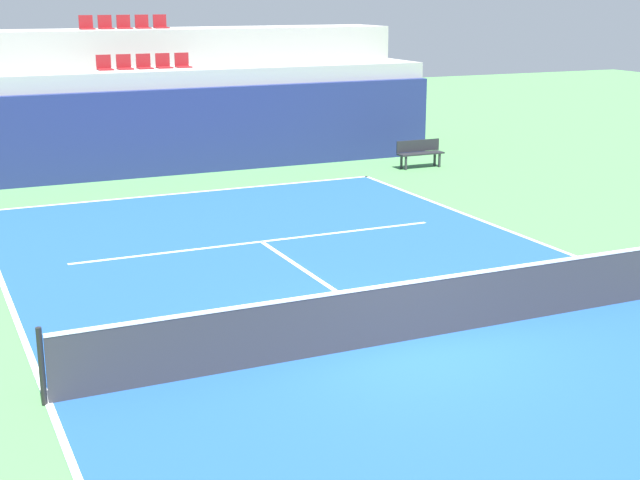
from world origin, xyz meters
name	(u,v)px	position (x,y,z in m)	size (l,w,h in m)	color
ground_plane	(409,341)	(0.00, 0.00, 0.00)	(80.00, 80.00, 0.00)	#4C8C4C
court_surface	(409,340)	(0.00, 0.00, 0.01)	(11.00, 24.00, 0.01)	#1E4C99
baseline_far	(188,193)	(0.00, 11.95, 0.01)	(11.00, 0.10, 0.00)	white
sideline_left	(49,403)	(-5.45, 0.00, 0.01)	(0.10, 24.00, 0.00)	white
service_line_far	(261,242)	(0.00, 6.40, 0.01)	(8.26, 0.10, 0.00)	white
centre_service_line	(323,283)	(0.00, 3.20, 0.01)	(0.10, 6.40, 0.00)	white
back_wall	(160,133)	(0.00, 14.69, 1.27)	(17.99, 0.30, 2.53)	navy
stands_tier_lower	(148,119)	(0.00, 16.04, 1.52)	(17.99, 2.40, 3.04)	#9E9E99
stands_tier_upper	(129,94)	(0.00, 18.44, 2.07)	(17.99, 2.40, 4.13)	#9E9E99
seating_row_lower	(144,64)	(0.00, 16.13, 3.16)	(2.84, 0.44, 0.44)	maroon
seating_row_upper	(124,25)	(0.00, 18.53, 4.26)	(2.84, 0.44, 0.44)	maroon
tennis_net	(410,310)	(0.00, 0.00, 0.51)	(11.08, 0.08, 1.07)	black
player_bench	(420,151)	(7.64, 12.62, 0.51)	(1.50, 0.40, 0.85)	#232328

